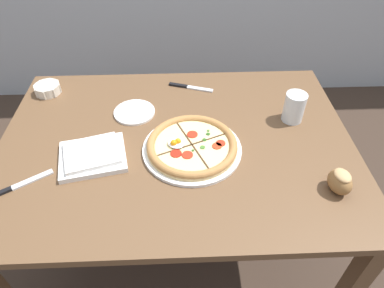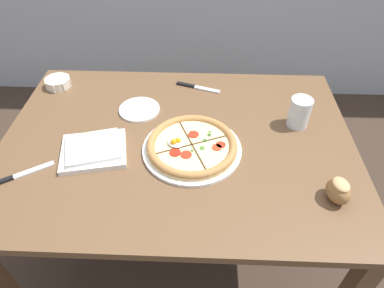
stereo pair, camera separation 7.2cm
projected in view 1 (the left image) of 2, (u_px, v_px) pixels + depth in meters
ground_plane at (181, 244)px, 1.78m from camera, size 12.00×12.00×0.00m
dining_table at (177, 158)px, 1.35m from camera, size 1.32×0.96×0.73m
pizza at (192, 146)px, 1.23m from camera, size 0.36×0.36×0.05m
ramekin_bowl at (48, 88)px, 1.50m from camera, size 0.12×0.12×0.04m
napkin_folded at (93, 155)px, 1.20m from camera, size 0.26×0.24×0.04m
bread_piece_near at (340, 181)px, 1.08m from camera, size 0.09×0.10×0.08m
knife_main at (17, 186)px, 1.12m from camera, size 0.20×0.14×0.01m
knife_spare at (190, 87)px, 1.54m from camera, size 0.20×0.08×0.01m
water_glass at (294, 109)px, 1.34m from camera, size 0.08×0.08×0.12m
side_saucer at (134, 112)px, 1.40m from camera, size 0.17×0.17×0.01m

